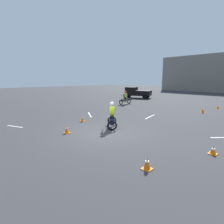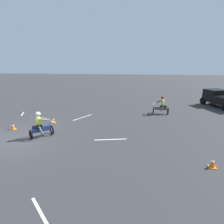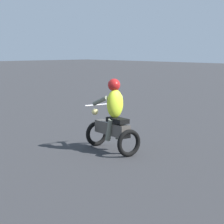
% 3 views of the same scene
% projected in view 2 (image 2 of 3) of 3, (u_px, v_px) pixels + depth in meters
% --- Properties ---
extents(ground_plane, '(120.00, 120.00, 0.00)m').
position_uv_depth(ground_plane, '(21.00, 139.00, 10.83)').
color(ground_plane, '#333335').
extents(motorcycle_rider_foreground, '(1.43, 1.40, 1.66)m').
position_uv_depth(motorcycle_rider_foreground, '(40.00, 126.00, 10.95)').
color(motorcycle_rider_foreground, black).
rests_on(motorcycle_rider_foreground, ground).
extents(motorcycle_rider_background, '(0.81, 1.55, 1.66)m').
position_uv_depth(motorcycle_rider_background, '(161.00, 106.00, 15.92)').
color(motorcycle_rider_background, black).
rests_on(motorcycle_rider_background, ground).
extents(pickup_truck, '(4.54, 3.25, 1.73)m').
position_uv_depth(pickup_truck, '(221.00, 98.00, 18.33)').
color(pickup_truck, black).
rests_on(pickup_truck, ground).
extents(traffic_cone_near_left, '(0.32, 0.32, 0.39)m').
position_uv_depth(traffic_cone_near_left, '(54.00, 120.00, 13.66)').
color(traffic_cone_near_left, orange).
rests_on(traffic_cone_near_left, ground).
extents(traffic_cone_near_right, '(0.32, 0.32, 0.43)m').
position_uv_depth(traffic_cone_near_right, '(13.00, 126.00, 12.33)').
color(traffic_cone_near_right, orange).
rests_on(traffic_cone_near_right, ground).
extents(traffic_cone_far_center, '(0.32, 0.32, 0.44)m').
position_uv_depth(traffic_cone_far_center, '(212.00, 163.00, 7.85)').
color(traffic_cone_far_center, orange).
rests_on(traffic_cone_far_center, ground).
extents(lane_stripe_ne, '(1.07, 1.13, 0.01)m').
position_uv_depth(lane_stripe_ne, '(40.00, 211.00, 5.58)').
color(lane_stripe_ne, silver).
rests_on(lane_stripe_ne, ground).
extents(lane_stripe_n, '(0.50, 1.96, 0.01)m').
position_uv_depth(lane_stripe_n, '(111.00, 139.00, 10.74)').
color(lane_stripe_n, silver).
rests_on(lane_stripe_n, ground).
extents(lane_stripe_nw, '(1.92, 1.20, 0.01)m').
position_uv_depth(lane_stripe_nw, '(83.00, 117.00, 15.05)').
color(lane_stripe_nw, silver).
rests_on(lane_stripe_nw, ground).
extents(lane_stripe_sw, '(1.27, 0.63, 0.01)m').
position_uv_depth(lane_stripe_sw, '(23.00, 114.00, 16.06)').
color(lane_stripe_sw, silver).
rests_on(lane_stripe_sw, ground).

